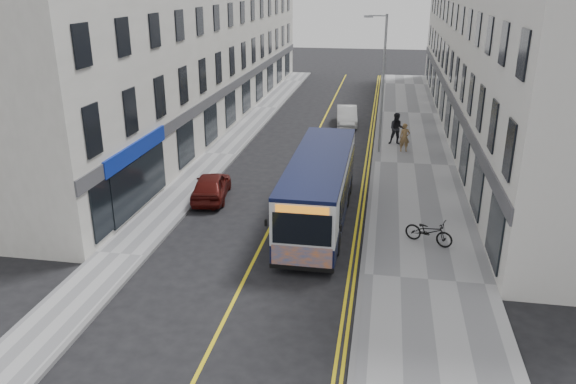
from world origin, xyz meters
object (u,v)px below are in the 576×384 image
at_px(pedestrian_far, 397,129).
at_px(car_white, 347,116).
at_px(streetlamp, 382,80).
at_px(bicycle, 429,231).
at_px(pedestrian_near, 405,137).
at_px(city_bus, 319,187).
at_px(car_maroon, 211,186).

height_order(pedestrian_far, car_white, pedestrian_far).
relative_size(streetlamp, car_white, 2.01).
relative_size(streetlamp, bicycle, 4.20).
xyz_separation_m(pedestrian_near, pedestrian_far, (-0.45, 1.48, 0.14)).
relative_size(bicycle, pedestrian_near, 1.12).
height_order(city_bus, bicycle, city_bus).
height_order(city_bus, pedestrian_far, city_bus).
bearing_deg(car_maroon, bicycle, 152.67).
relative_size(pedestrian_far, car_white, 0.49).
bearing_deg(city_bus, streetlamp, 78.17).
distance_m(bicycle, car_maroon, 10.40).
xyz_separation_m(city_bus, pedestrian_near, (3.78, 11.04, -0.61)).
bearing_deg(streetlamp, bicycle, -79.73).
bearing_deg(city_bus, car_maroon, 161.26).
height_order(bicycle, car_white, car_white).
xyz_separation_m(city_bus, bicycle, (4.47, -1.65, -0.96)).
relative_size(pedestrian_far, car_maroon, 0.52).
distance_m(pedestrian_far, car_white, 6.12).
bearing_deg(pedestrian_near, city_bus, -118.87).
distance_m(car_white, car_maroon, 16.58).
bearing_deg(car_maroon, pedestrian_far, -136.86).
distance_m(city_bus, pedestrian_far, 12.96).
relative_size(car_white, car_maroon, 1.05).
xyz_separation_m(streetlamp, city_bus, (-2.24, -10.69, -2.80)).
distance_m(streetlamp, bicycle, 13.09).
bearing_deg(pedestrian_near, streetlamp, -177.33).
distance_m(bicycle, car_white, 19.75).
relative_size(pedestrian_near, car_maroon, 0.45).
bearing_deg(car_maroon, city_bus, 153.35).
height_order(streetlamp, bicycle, streetlamp).
bearing_deg(streetlamp, city_bus, -101.83).
xyz_separation_m(streetlamp, car_maroon, (-7.57, -8.88, -3.74)).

